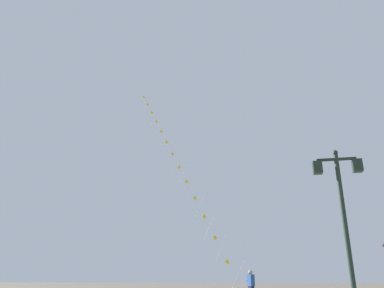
{
  "coord_description": "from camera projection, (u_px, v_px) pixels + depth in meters",
  "views": [
    {
      "loc": [
        0.15,
        -2.37,
        1.32
      ],
      "look_at": [
        -4.07,
        19.34,
        9.29
      ],
      "focal_mm": 34.71,
      "sensor_mm": 36.0,
      "label": 1
    }
  ],
  "objects": [
    {
      "name": "twin_lantern_lamp_post",
      "position": [
        342.0,
        199.0,
        11.55
      ],
      "size": [
        1.5,
        0.28,
        5.23
      ],
      "color": "#1E2D23",
      "rests_on": "ground_plane"
    },
    {
      "name": "kite_train",
      "position": [
        176.0,
        161.0,
        32.53
      ],
      "size": [
        11.94,
        14.92,
        21.6
      ],
      "color": "brown",
      "rests_on": "ground_plane"
    },
    {
      "name": "kite_flyer",
      "position": [
        251.0,
        286.0,
        19.65
      ],
      "size": [
        0.49,
        0.59,
        1.71
      ],
      "rotation": [
        0.0,
        0.0,
        2.19
      ],
      "color": "#1E1E2D",
      "rests_on": "ground_plane"
    }
  ]
}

